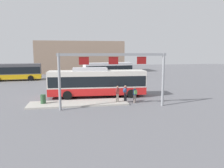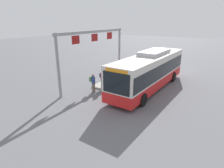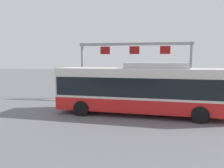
{
  "view_description": "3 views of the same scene",
  "coord_description": "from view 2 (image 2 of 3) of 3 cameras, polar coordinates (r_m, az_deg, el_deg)",
  "views": [
    {
      "loc": [
        -2.84,
        -25.41,
        5.33
      ],
      "look_at": [
        1.63,
        -0.74,
        1.59
      ],
      "focal_mm": 35.05,
      "sensor_mm": 36.0,
      "label": 1
    },
    {
      "loc": [
        16.08,
        5.78,
        6.09
      ],
      "look_at": [
        3.79,
        -1.73,
        1.22
      ],
      "focal_mm": 30.35,
      "sensor_mm": 36.0,
      "label": 2
    },
    {
      "loc": [
        -0.38,
        13.89,
        3.69
      ],
      "look_at": [
        2.31,
        -1.64,
        1.82
      ],
      "focal_mm": 33.71,
      "sensor_mm": 36.0,
      "label": 3
    }
  ],
  "objects": [
    {
      "name": "platform_curb",
      "position": [
        21.39,
        4.86,
        2.29
      ],
      "size": [
        10.0,
        2.8,
        0.16
      ],
      "primitive_type": "cube",
      "color": "#B2ADA3",
      "rests_on": "ground"
    },
    {
      "name": "trash_bin",
      "position": [
        24.26,
        9.15,
        5.37
      ],
      "size": [
        0.52,
        0.52,
        0.9
      ],
      "primitive_type": "cylinder",
      "color": "#2D5133",
      "rests_on": "platform_curb"
    },
    {
      "name": "person_boarding",
      "position": [
        17.19,
        -2.96,
        1.6
      ],
      "size": [
        0.53,
        0.61,
        1.67
      ],
      "rotation": [
        0.0,
        0.0,
        1.05
      ],
      "color": "black",
      "rests_on": "platform_curb"
    },
    {
      "name": "person_waiting_near",
      "position": [
        16.72,
        -5.74,
        0.46
      ],
      "size": [
        0.37,
        0.55,
        1.67
      ],
      "rotation": [
        0.0,
        0.0,
        1.67
      ],
      "color": "slate",
      "rests_on": "ground"
    },
    {
      "name": "bus_main",
      "position": [
        17.62,
        11.33,
        4.25
      ],
      "size": [
        11.4,
        3.11,
        3.46
      ],
      "rotation": [
        0.0,
        0.0,
        -0.05
      ],
      "color": "red",
      "rests_on": "ground"
    },
    {
      "name": "ground_plane",
      "position": [
        18.14,
        10.96,
        -1.3
      ],
      "size": [
        120.0,
        120.0,
        0.0
      ],
      "primitive_type": "plane",
      "color": "slate"
    },
    {
      "name": "person_waiting_mid",
      "position": [
        17.99,
        -1.91,
        2.39
      ],
      "size": [
        0.35,
        0.53,
        1.67
      ],
      "rotation": [
        0.0,
        0.0,
        1.55
      ],
      "color": "gray",
      "rests_on": "platform_curb"
    },
    {
      "name": "platform_sign_gantry",
      "position": [
        19.02,
        -5.2,
        11.69
      ],
      "size": [
        10.28,
        0.24,
        5.2
      ],
      "color": "gray",
      "rests_on": "ground"
    }
  ]
}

